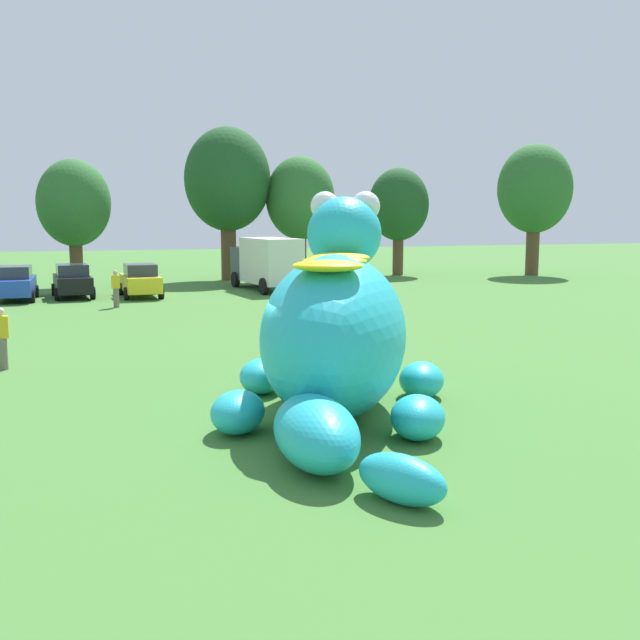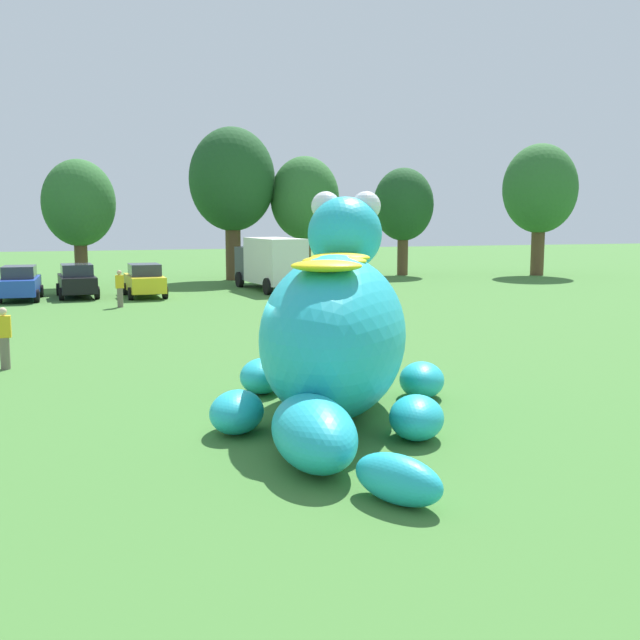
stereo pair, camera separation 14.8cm
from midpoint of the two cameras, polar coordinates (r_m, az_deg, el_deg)
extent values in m
plane|color=#427533|center=(15.91, -1.06, -7.34)|extent=(160.00, 160.00, 0.00)
ellipsoid|color=#23B2C6|center=(15.82, 0.84, -1.15)|extent=(5.20, 6.72, 3.38)
ellipsoid|color=#23B2C6|center=(18.18, 1.62, 6.53)|extent=(2.43, 2.52, 1.79)
sphere|color=white|center=(18.48, 0.16, 8.63)|extent=(0.71, 0.71, 0.71)
sphere|color=white|center=(18.41, 3.23, 8.62)|extent=(0.71, 0.71, 0.71)
ellipsoid|color=yellow|center=(17.00, 1.28, 4.76)|extent=(1.68, 1.54, 0.23)
ellipsoid|color=yellow|center=(15.65, 0.85, 4.48)|extent=(1.68, 1.54, 0.23)
ellipsoid|color=yellow|center=(14.16, 0.28, 4.12)|extent=(1.68, 1.54, 0.23)
ellipsoid|color=#23B2C6|center=(17.93, -4.67, -4.25)|extent=(1.53, 1.74, 0.83)
ellipsoid|color=#23B2C6|center=(17.62, 7.46, -4.51)|extent=(1.53, 1.74, 0.83)
ellipsoid|color=#23B2C6|center=(14.75, -6.53, -6.94)|extent=(1.53, 1.74, 0.83)
ellipsoid|color=#23B2C6|center=(14.41, 7.12, -7.32)|extent=(1.53, 1.74, 0.83)
ellipsoid|color=#23B2C6|center=(12.70, -0.66, -8.51)|extent=(1.54, 2.79, 1.18)
ellipsoid|color=#23B2C6|center=(11.31, 5.82, -11.89)|extent=(1.36, 1.71, 0.72)
cube|color=#2347B7|center=(40.28, -22.18, 2.40)|extent=(1.78, 4.13, 0.80)
cube|color=#2D333D|center=(40.08, -22.25, 3.38)|extent=(1.54, 2.00, 0.60)
cylinder|color=black|center=(41.67, -23.15, 1.96)|extent=(0.25, 0.64, 0.64)
cylinder|color=black|center=(41.51, -20.82, 2.06)|extent=(0.25, 0.64, 0.64)
cylinder|color=black|center=(38.98, -21.08, 1.70)|extent=(0.25, 0.64, 0.64)
cube|color=black|center=(40.77, -18.34, 2.64)|extent=(2.02, 4.22, 0.80)
cube|color=#2D333D|center=(40.57, -18.37, 3.61)|extent=(1.65, 2.08, 0.60)
cylinder|color=black|center=(42.02, -19.60, 2.18)|extent=(0.29, 0.66, 0.64)
cylinder|color=black|center=(42.14, -17.29, 2.30)|extent=(0.29, 0.66, 0.64)
cylinder|color=black|center=(39.50, -19.41, 1.85)|extent=(0.29, 0.66, 0.64)
cylinder|color=black|center=(39.62, -16.96, 1.98)|extent=(0.29, 0.66, 0.64)
cube|color=yellow|center=(40.04, -13.56, 2.73)|extent=(1.90, 4.18, 0.80)
cube|color=#2D333D|center=(39.83, -13.57, 3.72)|extent=(1.59, 2.04, 0.60)
cylinder|color=black|center=(41.24, -14.93, 2.27)|extent=(0.27, 0.65, 0.64)
cylinder|color=black|center=(41.44, -12.60, 2.38)|extent=(0.27, 0.65, 0.64)
cylinder|color=black|center=(38.72, -14.55, 1.94)|extent=(0.27, 0.65, 0.64)
cylinder|color=black|center=(38.93, -12.07, 2.05)|extent=(0.27, 0.65, 0.64)
cube|color=#333842|center=(44.90, -5.33, 4.33)|extent=(2.22, 2.04, 1.90)
cube|color=silver|center=(41.89, -3.84, 4.50)|extent=(2.68, 4.83, 2.50)
cylinder|color=black|center=(44.64, -6.53, 3.07)|extent=(0.39, 0.93, 0.90)
cylinder|color=black|center=(45.32, -4.13, 3.17)|extent=(0.39, 0.93, 0.90)
cylinder|color=black|center=(40.11, -4.38, 2.55)|extent=(0.39, 0.93, 0.90)
cylinder|color=black|center=(40.90, -1.63, 2.68)|extent=(0.39, 0.93, 0.90)
cylinder|color=brown|center=(46.33, -18.05, 3.97)|extent=(0.75, 0.75, 2.61)
ellipsoid|color=#2D662D|center=(46.25, -18.25, 8.43)|extent=(4.18, 4.18, 5.02)
cylinder|color=brown|center=(49.62, -7.02, 5.03)|extent=(0.99, 0.99, 3.46)
ellipsoid|color=#1E4C23|center=(49.61, -7.11, 10.54)|extent=(5.54, 5.54, 6.64)
cylinder|color=brown|center=(50.04, -1.58, 4.74)|extent=(0.81, 0.81, 2.83)
ellipsoid|color=#2D662D|center=(49.98, -1.60, 9.22)|extent=(4.53, 4.53, 5.43)
cylinder|color=brown|center=(53.67, 5.85, 4.82)|extent=(0.75, 0.75, 2.64)
ellipsoid|color=#1E4C23|center=(53.60, 5.90, 8.71)|extent=(4.22, 4.22, 5.07)
cylinder|color=brown|center=(55.47, 15.72, 4.97)|extent=(0.92, 0.92, 3.22)
ellipsoid|color=#2D662D|center=(55.44, 15.89, 9.56)|extent=(5.15, 5.15, 6.19)
cylinder|color=#726656|center=(35.75, -15.30, 1.63)|extent=(0.26, 0.26, 0.88)
cube|color=gold|center=(35.68, -15.35, 2.81)|extent=(0.38, 0.22, 0.60)
sphere|color=tan|center=(35.65, -15.37, 3.48)|extent=(0.22, 0.22, 0.22)
cylinder|color=#726656|center=(22.33, -23.09, -2.38)|extent=(0.26, 0.26, 0.88)
cube|color=gold|center=(22.22, -23.20, -0.50)|extent=(0.38, 0.22, 0.60)
sphere|color=beige|center=(22.17, -23.25, 0.58)|extent=(0.22, 0.22, 0.22)
camera|label=1|loc=(0.07, -90.25, -0.04)|focal=42.22mm
camera|label=2|loc=(0.07, 89.75, 0.04)|focal=42.22mm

